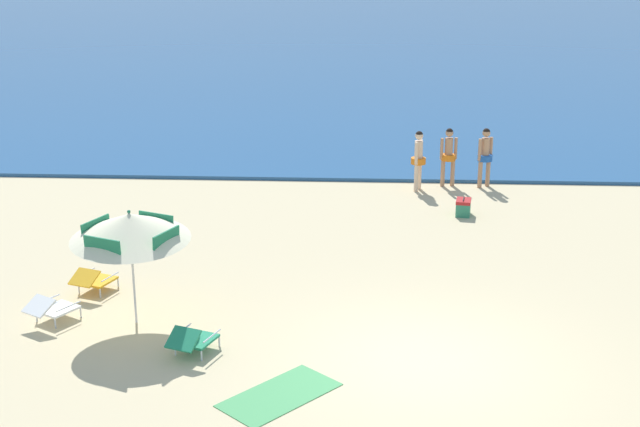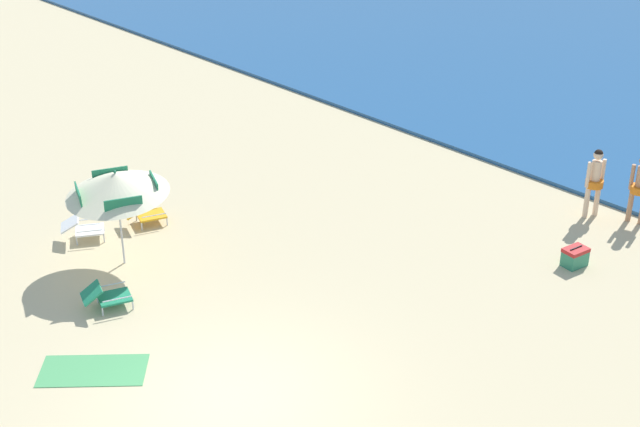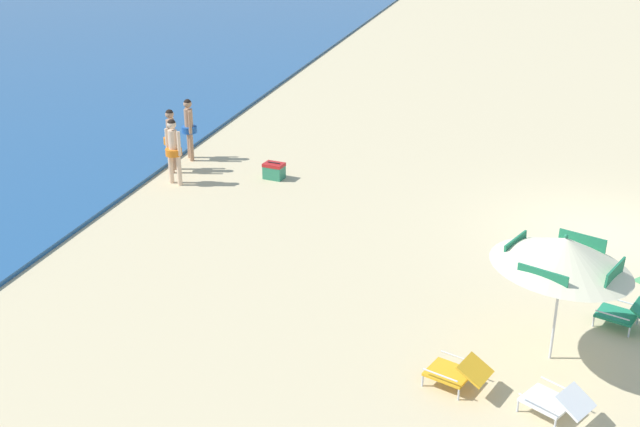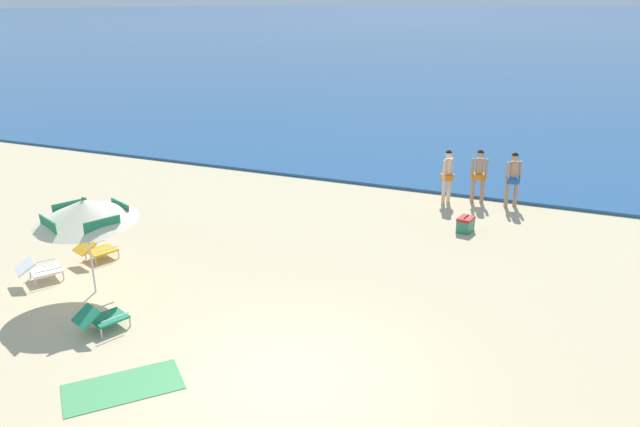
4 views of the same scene
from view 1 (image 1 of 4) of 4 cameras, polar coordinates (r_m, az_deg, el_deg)
ground_plane at (r=14.20m, az=6.93°, el=-9.58°), size 800.00×800.00×0.00m
beach_umbrella_striped_main at (r=15.09m, az=-12.42°, el=-0.84°), size 2.41×2.44×2.10m
lounge_chair_under_umbrella at (r=16.01m, az=-17.27°, el=-5.97°), size 0.90×1.03×0.52m
lounge_chair_beside_umbrella at (r=14.32m, az=-8.40°, el=-8.21°), size 0.81×1.02×0.53m
lounge_chair_facing_sea at (r=17.09m, az=-14.70°, el=-4.23°), size 0.80×1.01×0.52m
person_standing_near_shore at (r=23.81m, az=8.47°, el=3.97°), size 0.47×0.39×1.61m
person_standing_beside at (r=23.29m, az=6.50°, el=3.77°), size 0.40×0.46×1.63m
person_wading_in at (r=23.88m, az=10.83°, el=3.92°), size 0.42×0.40×1.63m
cooler_box at (r=21.48m, az=9.42°, el=0.41°), size 0.43×0.55×0.43m
beach_towel at (r=13.12m, az=-2.67°, el=-11.85°), size 1.87×1.94×0.01m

